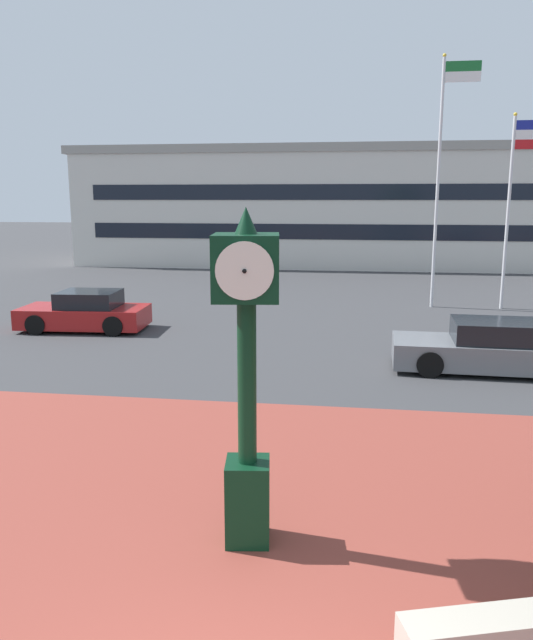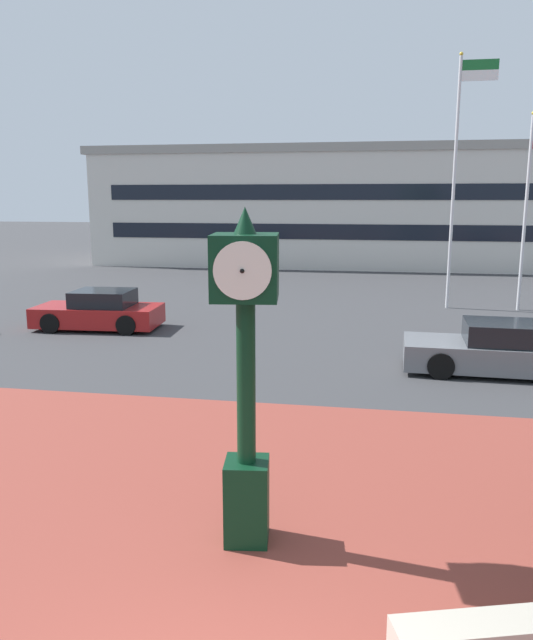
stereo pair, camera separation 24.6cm
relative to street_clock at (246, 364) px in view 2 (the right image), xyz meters
name	(u,v)px [view 2 (the right image)]	position (x,y,z in m)	size (l,w,h in m)	color
plaza_brick_paving	(249,598)	(0.26, -1.14, -2.30)	(44.00, 12.68, 0.01)	brown
street_clock	(246,364)	(0.00, 0.00, 0.00)	(0.85, 0.89, 4.15)	black
car_street_mid	(501,350)	(4.60, 8.45, -1.73)	(4.59, 1.97, 1.28)	slate
car_street_far	(100,312)	(-7.40, 11.68, -1.73)	(4.13, 2.10, 1.28)	maroon
flagpole_primary	(457,168)	(4.43, 17.68, 3.03)	(1.41, 0.14, 9.45)	silver
civic_building	(343,206)	(-0.71, 34.86, 1.39)	(31.57, 11.07, 7.36)	beige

